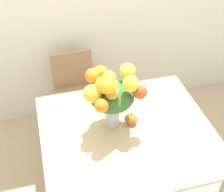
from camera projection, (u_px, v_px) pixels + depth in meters
ground_plane at (125, 191)px, 2.75m from camera, size 12.00×12.00×0.00m
dining_table at (127, 139)px, 2.32m from camera, size 1.24×1.11×0.77m
flower_vase at (111, 93)px, 2.11m from camera, size 0.42×0.39×0.49m
pumpkin at (131, 119)px, 2.29m from camera, size 0.10×0.10×0.09m
dining_chair_near_window at (77, 94)px, 3.09m from camera, size 0.44×0.44×0.84m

